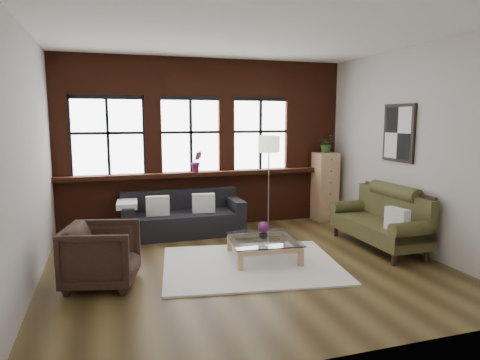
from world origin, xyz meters
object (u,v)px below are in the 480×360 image
object	(u,v)px
vintage_settee	(378,218)
dark_sofa	(183,214)
coffee_table	(263,249)
armchair	(102,255)
floor_lamp	(269,179)
drawer_chest	(325,187)
vase	(263,234)

from	to	relation	value
vintage_settee	dark_sofa	bearing A→B (deg)	148.80
dark_sofa	coffee_table	xyz separation A→B (m)	(0.89, -1.74, -0.23)
armchair	coffee_table	distance (m)	2.31
vintage_settee	coffee_table	world-z (taller)	vintage_settee
coffee_table	floor_lamp	size ratio (longest dim) A/B	0.52
dark_sofa	coffee_table	size ratio (longest dim) A/B	2.17
armchair	floor_lamp	size ratio (longest dim) A/B	0.45
vintage_settee	coffee_table	size ratio (longest dim) A/B	1.89
dark_sofa	vintage_settee	world-z (taller)	vintage_settee
dark_sofa	floor_lamp	xyz separation A→B (m)	(1.61, -0.08, 0.57)
armchair	vintage_settee	bearing A→B (deg)	-72.24
drawer_chest	floor_lamp	xyz separation A→B (m)	(-1.36, -0.31, 0.26)
dark_sofa	armchair	world-z (taller)	armchair
dark_sofa	floor_lamp	world-z (taller)	floor_lamp
coffee_table	floor_lamp	distance (m)	1.97
drawer_chest	floor_lamp	world-z (taller)	floor_lamp
vase	floor_lamp	world-z (taller)	floor_lamp
vase	armchair	bearing A→B (deg)	-172.14
drawer_chest	armchair	bearing A→B (deg)	-152.37
dark_sofa	armchair	bearing A→B (deg)	-124.01
dark_sofa	drawer_chest	world-z (taller)	drawer_chest
drawer_chest	coffee_table	bearing A→B (deg)	-136.63
floor_lamp	dark_sofa	bearing A→B (deg)	177.06
dark_sofa	floor_lamp	distance (m)	1.71
drawer_chest	floor_lamp	bearing A→B (deg)	-167.01
armchair	drawer_chest	xyz separation A→B (m)	(4.36, 2.28, 0.30)
vintage_settee	armchair	distance (m)	4.26
armchair	drawer_chest	size ratio (longest dim) A/B	0.62
dark_sofa	coffee_table	distance (m)	1.97
dark_sofa	drawer_chest	bearing A→B (deg)	4.45
vintage_settee	floor_lamp	xyz separation A→B (m)	(-1.25, 1.65, 0.46)
coffee_table	floor_lamp	world-z (taller)	floor_lamp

